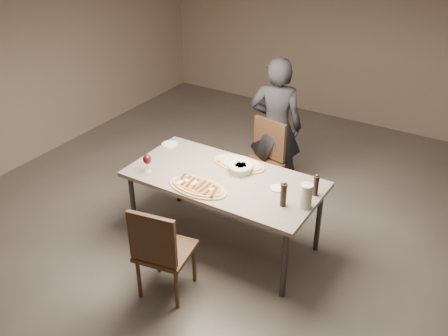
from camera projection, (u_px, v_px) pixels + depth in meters
The scene contains 14 objects.
room at pixel (224, 112), 4.27m from camera, with size 7.00×7.00×7.00m.
dining_table at pixel (224, 183), 4.62m from camera, with size 1.80×0.90×0.75m.
zucchini_pizza at pixel (198, 186), 4.43m from camera, with size 0.58×0.32×0.05m.
ham_pizza at pixel (239, 163), 4.80m from camera, with size 0.54×0.30×0.04m.
bread_basket at pixel (241, 167), 4.66m from camera, with size 0.24×0.24×0.08m.
oil_dish at pixel (278, 188), 4.42m from camera, with size 0.13×0.13×0.02m.
pepper_mill_left at pixel (284, 194), 4.14m from camera, with size 0.06×0.06×0.23m.
pepper_mill_right at pixel (316, 185), 4.29m from camera, with size 0.05×0.05×0.21m.
carafe at pixel (306, 196), 4.13m from camera, with size 0.10×0.10×0.22m.
wine_glass at pixel (147, 160), 4.63m from camera, with size 0.08×0.08×0.18m.
side_plate at pixel (170, 144), 5.17m from camera, with size 0.17×0.17×0.01m.
chair_near at pixel (160, 249), 4.08m from camera, with size 0.50×0.50×0.91m.
chair_far at pixel (263, 156), 5.45m from camera, with size 0.50×0.50×0.91m.
diner at pixel (276, 127), 5.45m from camera, with size 0.58×0.38×1.58m, color black.
Camera 1 is at (2.06, -3.36, 3.12)m, focal length 40.00 mm.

